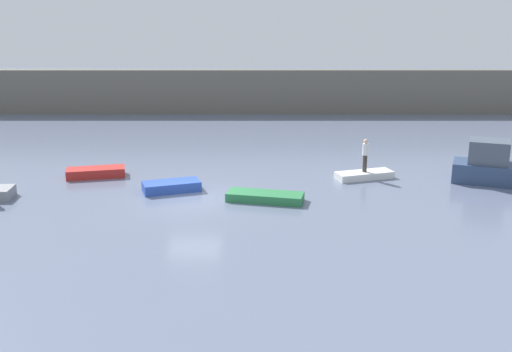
{
  "coord_description": "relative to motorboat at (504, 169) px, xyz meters",
  "views": [
    {
      "loc": [
        2.91,
        -26.82,
        8.75
      ],
      "look_at": [
        2.83,
        1.25,
        0.75
      ],
      "focal_mm": 42.76,
      "sensor_mm": 36.0,
      "label": 1
    }
  ],
  "objects": [
    {
      "name": "rowboat_green",
      "position": [
        -11.87,
        -2.82,
        -0.58
      ],
      "size": [
        3.65,
        1.89,
        0.39
      ],
      "primitive_type": "cube",
      "rotation": [
        0.0,
        0.0,
        -0.22
      ],
      "color": "#2D7F47",
      "rests_on": "ground_plane"
    },
    {
      "name": "ground_plane",
      "position": [
        -15.19,
        -2.53,
        -0.78
      ],
      "size": [
        120.0,
        120.0,
        0.0
      ],
      "primitive_type": "plane",
      "color": "slate"
    },
    {
      "name": "embankment_wall",
      "position": [
        -15.19,
        20.29,
        1.0
      ],
      "size": [
        80.0,
        1.2,
        3.55
      ],
      "primitive_type": "cube",
      "color": "#666056",
      "rests_on": "ground_plane"
    },
    {
      "name": "person_white_shirt",
      "position": [
        -6.69,
        0.92,
        0.54
      ],
      "size": [
        0.32,
        0.32,
        1.72
      ],
      "color": "#38332D",
      "rests_on": "rowboat_white"
    },
    {
      "name": "rowboat_red",
      "position": [
        -20.63,
        1.2,
        -0.54
      ],
      "size": [
        3.13,
        1.76,
        0.48
      ],
      "primitive_type": "cube",
      "rotation": [
        0.0,
        0.0,
        0.22
      ],
      "color": "red",
      "rests_on": "ground_plane"
    },
    {
      "name": "rowboat_blue",
      "position": [
        -16.36,
        -1.3,
        -0.54
      ],
      "size": [
        2.95,
        2.0,
        0.48
      ],
      "primitive_type": "cube",
      "rotation": [
        0.0,
        0.0,
        0.32
      ],
      "color": "#2B4CAD",
      "rests_on": "ground_plane"
    },
    {
      "name": "motorboat",
      "position": [
        0.0,
        0.0,
        0.0
      ],
      "size": [
        5.44,
        3.47,
        2.17
      ],
      "color": "#33476B",
      "rests_on": "ground_plane"
    },
    {
      "name": "rowboat_white",
      "position": [
        -6.69,
        0.92,
        -0.6
      ],
      "size": [
        3.14,
        1.88,
        0.35
      ],
      "primitive_type": "cube",
      "rotation": [
        0.0,
        0.0,
        0.31
      ],
      "color": "white",
      "rests_on": "ground_plane"
    }
  ]
}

